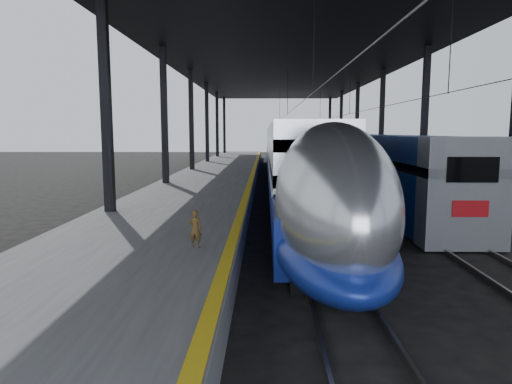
{
  "coord_description": "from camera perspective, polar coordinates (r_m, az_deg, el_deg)",
  "views": [
    {
      "loc": [
        0.23,
        -12.36,
        4.06
      ],
      "look_at": [
        -0.09,
        3.19,
        2.0
      ],
      "focal_mm": 32.0,
      "sensor_mm": 36.0,
      "label": 1
    }
  ],
  "objects": [
    {
      "name": "canopy",
      "position": [
        32.8,
        4.26,
        16.38
      ],
      "size": [
        18.0,
        75.0,
        9.47
      ],
      "color": "black",
      "rests_on": "ground"
    },
    {
      "name": "rails",
      "position": [
        32.89,
        8.63,
        0.5
      ],
      "size": [
        6.52,
        80.0,
        0.16
      ],
      "color": "slate",
      "rests_on": "ground"
    },
    {
      "name": "tgv_train",
      "position": [
        39.67,
        3.75,
        4.68
      ],
      "size": [
        3.12,
        65.2,
        4.48
      ],
      "color": "silver",
      "rests_on": "ground"
    },
    {
      "name": "ground",
      "position": [
        13.02,
        0.12,
        -10.63
      ],
      "size": [
        160.0,
        160.0,
        0.0
      ],
      "primitive_type": "plane",
      "color": "black",
      "rests_on": "ground"
    },
    {
      "name": "second_train",
      "position": [
        42.87,
        10.29,
        4.63
      ],
      "size": [
        2.83,
        56.05,
        3.9
      ],
      "color": "navy",
      "rests_on": "ground"
    },
    {
      "name": "yellow_strip",
      "position": [
        32.52,
        -0.47,
        2.15
      ],
      "size": [
        0.3,
        80.0,
        0.01
      ],
      "primitive_type": "cube",
      "color": "gold",
      "rests_on": "platform"
    },
    {
      "name": "platform",
      "position": [
        32.77,
        -5.37,
        1.27
      ],
      "size": [
        6.0,
        80.0,
        1.0
      ],
      "primitive_type": "cube",
      "color": "#4C4C4F",
      "rests_on": "ground"
    },
    {
      "name": "child",
      "position": [
        12.26,
        -7.61,
        -4.56
      ],
      "size": [
        0.41,
        0.31,
        1.01
      ],
      "primitive_type": "imported",
      "rotation": [
        0.0,
        0.0,
        2.95
      ],
      "color": "#4C3619",
      "rests_on": "platform"
    }
  ]
}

